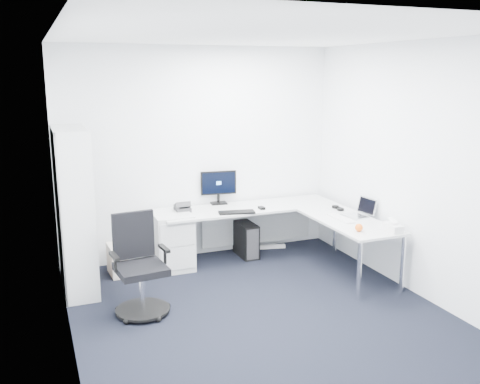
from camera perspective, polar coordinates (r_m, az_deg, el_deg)
name	(u,v)px	position (r m, az deg, el deg)	size (l,w,h in m)	color
ground	(265,319)	(5.41, 2.68, -13.37)	(4.20, 4.20, 0.00)	black
ceiling	(268,34)	(4.87, 3.02, 16.47)	(4.20, 4.20, 0.00)	white
wall_back	(199,153)	(6.91, -4.38, 4.12)	(3.60, 0.02, 2.70)	white
wall_front	(418,256)	(3.25, 18.42, -6.47)	(3.60, 0.02, 2.70)	white
wall_left	(64,202)	(4.55, -18.29, -1.02)	(0.02, 4.20, 2.70)	white
wall_right	(423,172)	(5.93, 18.90, 2.04)	(0.02, 4.20, 2.70)	white
l_desk	(259,239)	(6.68, 2.09, -5.05)	(2.33, 1.30, 0.68)	#B8BBBA
drawer_pedestal	(172,240)	(6.66, -7.28, -5.13)	(0.45, 0.57, 0.70)	#B8BBBA
bookshelf	(75,211)	(6.07, -17.23, -1.94)	(0.35, 0.90, 1.81)	silver
task_chair	(141,266)	(5.41, -10.52, -7.81)	(0.56, 0.56, 1.01)	black
black_pc_tower	(246,239)	(7.05, 0.64, -5.08)	(0.20, 0.46, 0.45)	black
beige_pc_tower	(117,260)	(6.60, -13.03, -7.09)	(0.17, 0.38, 0.36)	beige
power_strip	(271,247)	(7.41, 3.34, -5.83)	(0.39, 0.07, 0.04)	silver
monitor	(219,187)	(6.99, -2.29, 0.53)	(0.47, 0.15, 0.45)	black
black_keyboard	(237,212)	(6.57, -0.36, -2.17)	(0.44, 0.16, 0.02)	black
mouse	(262,208)	(6.76, 2.32, -1.71)	(0.06, 0.10, 0.03)	black
desk_phone	(182,206)	(6.67, -6.17, -1.55)	(0.18, 0.18, 0.13)	#2E2D30
laptop	(355,208)	(6.53, 12.17, -1.66)	(0.31, 0.30, 0.22)	silver
white_keyboard	(341,218)	(6.43, 10.73, -2.77)	(0.13, 0.44, 0.01)	silver
headphones	(338,207)	(6.86, 10.40, -1.60)	(0.13, 0.20, 0.05)	black
orange_fruit	(359,228)	(5.96, 12.57, -3.73)	(0.09, 0.09, 0.09)	orange
tissue_box	(392,228)	(6.05, 15.95, -3.69)	(0.13, 0.24, 0.08)	silver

